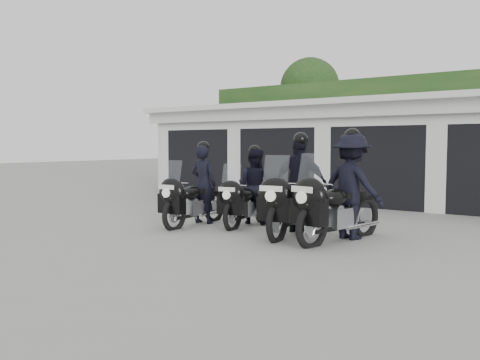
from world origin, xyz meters
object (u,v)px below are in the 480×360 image
Objects in this scene: police_bike_b at (251,190)px; police_bike_d at (345,191)px; police_bike_c at (296,190)px; police_bike_a at (195,191)px.

police_bike_d reaches higher than police_bike_b.
police_bike_b is at bearing 156.51° from police_bike_c.
police_bike_a is 3.30m from police_bike_d.
police_bike_b is 1.39m from police_bike_c.
police_bike_d reaches higher than police_bike_c.
police_bike_d is (2.36, -0.45, 0.14)m from police_bike_b.
police_bike_b is at bearing -179.42° from police_bike_d.
police_bike_b is (0.93, 0.71, 0.01)m from police_bike_a.
police_bike_d is at bearing 1.01° from police_bike_a.
police_bike_a reaches higher than police_bike_b.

